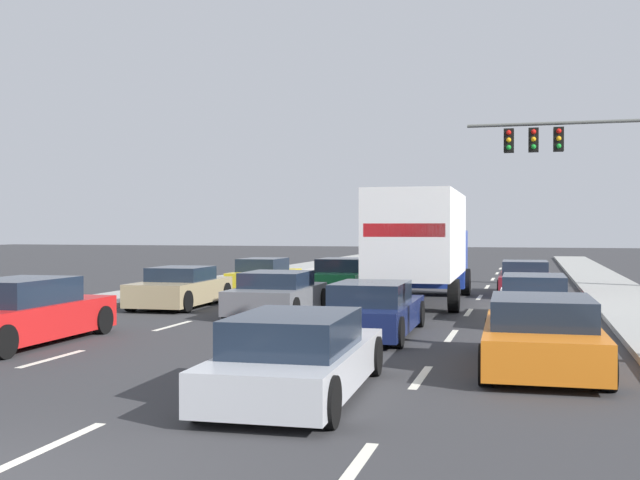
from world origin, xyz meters
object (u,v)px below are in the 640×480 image
(car_tan, at_px, (181,288))
(car_white, at_px, (534,300))
(car_green, at_px, (343,278))
(box_truck, at_px, (422,240))
(car_orange, at_px, (541,335))
(car_gray, at_px, (277,294))
(car_silver, at_px, (298,357))
(car_red, at_px, (22,314))
(traffic_signal_mast, at_px, (566,152))
(car_maroon, at_px, (525,279))
(car_yellow, at_px, (264,275))
(car_navy, at_px, (373,311))

(car_tan, height_order, car_white, car_tan)
(car_green, bearing_deg, box_truck, -42.87)
(car_tan, height_order, car_orange, car_orange)
(car_gray, height_order, car_silver, car_silver)
(car_red, distance_m, traffic_signal_mast, 22.54)
(car_tan, xyz_separation_m, car_silver, (7.14, -11.25, -0.01))
(car_green, bearing_deg, car_maroon, 11.02)
(car_yellow, distance_m, car_orange, 18.74)
(car_maroon, relative_size, car_orange, 0.95)
(car_gray, bearing_deg, traffic_signal_mast, 56.16)
(car_navy, distance_m, car_white, 5.17)
(box_truck, bearing_deg, car_white, -47.41)
(car_green, height_order, car_silver, car_green)
(car_navy, distance_m, traffic_signal_mast, 17.06)
(car_gray, bearing_deg, car_red, -117.22)
(car_red, xyz_separation_m, box_truck, (6.88, 10.63, 1.39))
(car_tan, distance_m, car_maroon, 12.37)
(car_green, distance_m, car_navy, 11.08)
(car_yellow, bearing_deg, traffic_signal_mast, 16.00)
(box_truck, xyz_separation_m, car_orange, (3.49, -10.77, -1.45))
(car_red, bearing_deg, car_maroon, 56.23)
(car_yellow, xyz_separation_m, traffic_signal_mast, (11.61, 3.33, 4.91))
(box_truck, distance_m, car_orange, 11.42)
(box_truck, height_order, car_silver, box_truck)
(car_green, height_order, car_white, car_green)
(car_navy, relative_size, car_silver, 0.99)
(car_maroon, distance_m, car_white, 8.04)
(car_navy, bearing_deg, car_red, -155.34)
(car_green, distance_m, car_gray, 7.12)
(car_gray, bearing_deg, box_truck, 49.20)
(car_red, distance_m, box_truck, 12.74)
(car_tan, distance_m, traffic_signal_mast, 16.68)
(car_gray, bearing_deg, car_yellow, 111.38)
(car_white, height_order, traffic_signal_mast, traffic_signal_mast)
(car_maroon, bearing_deg, car_red, -123.77)
(car_yellow, relative_size, car_white, 1.00)
(car_green, bearing_deg, car_tan, -122.76)
(car_yellow, relative_size, car_gray, 1.06)
(box_truck, distance_m, car_white, 5.23)
(car_silver, bearing_deg, car_navy, 91.64)
(car_yellow, height_order, car_white, car_yellow)
(car_red, bearing_deg, traffic_signal_mast, 58.38)
(car_silver, distance_m, car_white, 10.77)
(car_tan, height_order, car_silver, car_tan)
(car_red, height_order, car_navy, car_red)
(car_tan, distance_m, car_gray, 3.80)
(car_orange, bearing_deg, car_green, 116.18)
(car_red, relative_size, car_silver, 1.01)
(car_tan, bearing_deg, car_yellow, 89.26)
(car_navy, xyz_separation_m, car_white, (3.49, 3.82, -0.00))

